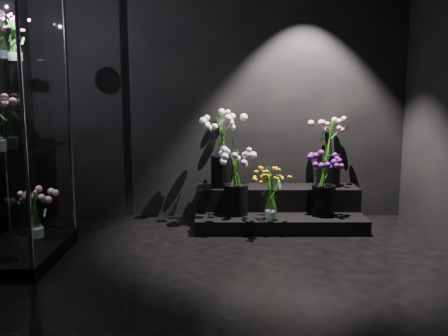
{
  "coord_description": "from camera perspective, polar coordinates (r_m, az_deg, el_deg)",
  "views": [
    {
      "loc": [
        0.04,
        -3.4,
        1.42
      ],
      "look_at": [
        0.05,
        1.2,
        0.67
      ],
      "focal_mm": 40.0,
      "sensor_mm": 36.0,
      "label": 1
    }
  ],
  "objects": [
    {
      "name": "display_case",
      "position": [
        4.35,
        -23.17,
        5.5
      ],
      "size": [
        0.65,
        1.08,
        2.38
      ],
      "color": "black",
      "rests_on": "floor"
    },
    {
      "name": "bouquet_case_base_pink",
      "position": [
        4.67,
        -20.86,
        -4.77
      ],
      "size": [
        0.44,
        0.44,
        0.42
      ],
      "rotation": [
        0.0,
        0.0,
        -0.44
      ],
      "color": "white",
      "rests_on": "display_case"
    },
    {
      "name": "display_riser",
      "position": [
        5.25,
        6.17,
        -4.69
      ],
      "size": [
        1.69,
        0.75,
        0.38
      ],
      "color": "black",
      "rests_on": "floor"
    },
    {
      "name": "bouquet_case_magenta",
      "position": [
        4.53,
        -22.88,
        13.54
      ],
      "size": [
        0.27,
        0.27,
        0.36
      ],
      "rotation": [
        0.0,
        0.0,
        -0.24
      ],
      "color": "white",
      "rests_on": "display_case"
    },
    {
      "name": "wall_front",
      "position": [
        1.4,
        -1.77,
        8.53
      ],
      "size": [
        4.0,
        0.0,
        4.0
      ],
      "primitive_type": "plane",
      "rotation": [
        -1.57,
        0.0,
        0.0
      ],
      "color": "black",
      "rests_on": "floor"
    },
    {
      "name": "floor",
      "position": [
        3.69,
        -0.75,
        -13.35
      ],
      "size": [
        4.0,
        4.0,
        0.0
      ],
      "primitive_type": "plane",
      "color": "black",
      "rests_on": "ground"
    },
    {
      "name": "wall_back",
      "position": [
        5.4,
        -0.55,
        9.08
      ],
      "size": [
        4.0,
        0.0,
        4.0
      ],
      "primitive_type": "plane",
      "rotation": [
        1.57,
        0.0,
        0.0
      ],
      "color": "black",
      "rests_on": "floor"
    },
    {
      "name": "bouquet_purple",
      "position": [
        5.06,
        11.34,
        -1.58
      ],
      "size": [
        0.36,
        0.36,
        0.61
      ],
      "rotation": [
        0.0,
        0.0,
        -0.16
      ],
      "color": "black",
      "rests_on": "display_riser"
    },
    {
      "name": "bouquet_cream_roses",
      "position": [
        5.18,
        -0.19,
        2.81
      ],
      "size": [
        0.54,
        0.54,
        0.77
      ],
      "rotation": [
        0.0,
        0.0,
        0.41
      ],
      "color": "black",
      "rests_on": "display_riser"
    },
    {
      "name": "bouquet_orange_bells",
      "position": [
        4.87,
        5.42,
        -2.58
      ],
      "size": [
        0.34,
        0.34,
        0.54
      ],
      "rotation": [
        0.0,
        0.0,
        0.3
      ],
      "color": "white",
      "rests_on": "display_riser"
    },
    {
      "name": "bouquet_pink_roses",
      "position": [
        5.34,
        11.92,
        2.22
      ],
      "size": [
        0.43,
        0.43,
        0.71
      ],
      "rotation": [
        0.0,
        0.0,
        0.24
      ],
      "color": "black",
      "rests_on": "display_riser"
    },
    {
      "name": "bouquet_lilac",
      "position": [
        4.99,
        1.38,
        -1.1
      ],
      "size": [
        0.44,
        0.44,
        0.65
      ],
      "rotation": [
        0.0,
        0.0,
        0.18
      ],
      "color": "black",
      "rests_on": "display_riser"
    }
  ]
}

